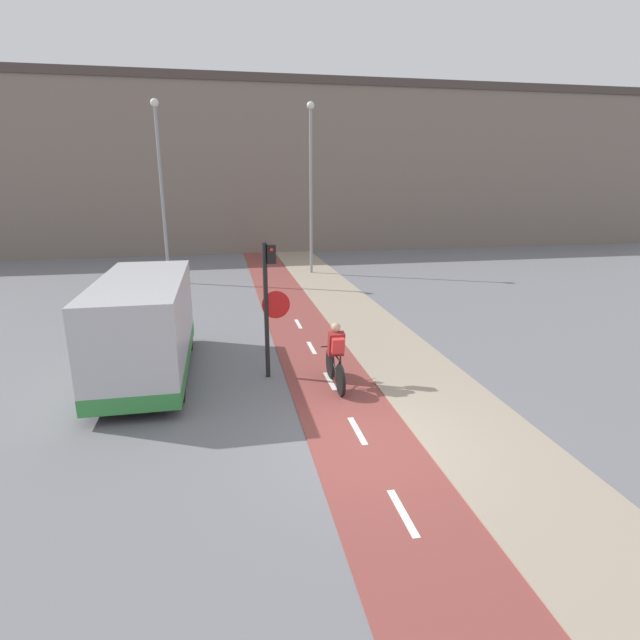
% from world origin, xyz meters
% --- Properties ---
extents(ground_plane, '(120.00, 120.00, 0.00)m').
position_xyz_m(ground_plane, '(0.00, 0.00, 0.00)').
color(ground_plane, slate).
extents(bike_lane, '(2.03, 60.00, 0.02)m').
position_xyz_m(bike_lane, '(0.00, 0.00, 0.01)').
color(bike_lane, brown).
rests_on(bike_lane, ground_plane).
extents(sidewalk_strip, '(2.40, 60.00, 0.05)m').
position_xyz_m(sidewalk_strip, '(2.22, 0.00, 0.03)').
color(sidewalk_strip, gray).
rests_on(sidewalk_strip, ground_plane).
extents(building_row_background, '(60.00, 5.20, 10.85)m').
position_xyz_m(building_row_background, '(0.00, 27.50, 5.43)').
color(building_row_background, slate).
rests_on(building_row_background, ground_plane).
extents(traffic_light_pole, '(0.67, 0.25, 3.30)m').
position_xyz_m(traffic_light_pole, '(-1.34, 3.62, 2.04)').
color(traffic_light_pole, black).
rests_on(traffic_light_pole, ground_plane).
extents(street_lamp_far, '(0.36, 0.36, 8.03)m').
position_xyz_m(street_lamp_far, '(-4.90, 16.18, 4.81)').
color(street_lamp_far, gray).
rests_on(street_lamp_far, ground_plane).
extents(street_lamp_sidewalk, '(0.36, 0.36, 8.22)m').
position_xyz_m(street_lamp_sidewalk, '(2.08, 17.12, 4.91)').
color(street_lamp_sidewalk, gray).
rests_on(street_lamp_sidewalk, ground_plane).
extents(cyclist_near, '(0.46, 1.79, 1.56)m').
position_xyz_m(cyclist_near, '(0.06, 2.69, 0.73)').
color(cyclist_near, black).
rests_on(cyclist_near, ground_plane).
extents(van, '(1.95, 5.37, 2.43)m').
position_xyz_m(van, '(-4.31, 4.29, 1.20)').
color(van, '#B7B7BC').
rests_on(van, ground_plane).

